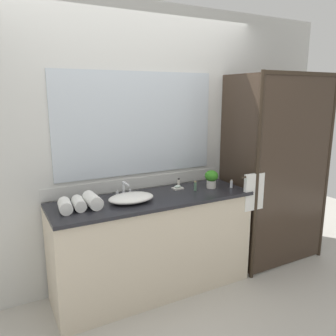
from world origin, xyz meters
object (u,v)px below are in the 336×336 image
Objects in this scene: sink_basin at (131,198)px; soap_dish at (178,187)px; amenity_bottle_shampoo at (179,183)px; rolled_towel_near_edge at (65,206)px; rolled_towel_far_edge at (92,200)px; potted_plant at (211,178)px; faucet at (124,191)px; rolled_towel_middle at (79,203)px; amenity_bottle_body_wash at (195,186)px; amenity_bottle_conditioner at (231,184)px.

sink_basin is 3.93× the size of soap_dish.
amenity_bottle_shampoo is (0.60, 0.23, 0.00)m from sink_basin.
rolled_towel_far_edge is at bearing 5.39° from rolled_towel_near_edge.
amenity_bottle_shampoo is 0.35× the size of rolled_towel_far_edge.
rolled_towel_near_edge is (-1.39, -0.03, -0.05)m from potted_plant.
faucet is (0.00, 0.17, 0.01)m from sink_basin.
amenity_bottle_shampoo is 0.44× the size of rolled_towel_near_edge.
potted_plant is 1.74× the size of soap_dish.
faucet is 0.73× the size of rolled_towel_far_edge.
rolled_towel_near_edge reaches higher than amenity_bottle_shampoo.
rolled_towel_middle reaches higher than amenity_bottle_shampoo.
soap_dish is (0.54, -0.01, -0.03)m from faucet.
amenity_bottle_body_wash is at bearing 1.03° from rolled_towel_near_edge.
potted_plant is 0.21m from amenity_bottle_conditioner.
potted_plant is 1.83× the size of amenity_bottle_body_wash.
rolled_towel_far_edge is at bearing -179.47° from potted_plant.
amenity_bottle_body_wash is at bearing -73.13° from amenity_bottle_shampoo.
rolled_towel_near_edge reaches higher than amenity_bottle_body_wash.
sink_basin is 0.17m from faucet.
rolled_towel_near_edge reaches higher than sink_basin.
rolled_towel_far_edge reaches higher than rolled_towel_near_edge.
rolled_towel_middle is 0.11m from rolled_towel_far_edge.
sink_basin is 0.32m from rolled_towel_far_edge.
faucet is at bearing 168.25° from amenity_bottle_body_wash.
potted_plant is at bearing 1.30° from rolled_towel_near_edge.
potted_plant is 0.75× the size of rolled_towel_far_edge.
sink_basin is 0.57m from soap_dish.
sink_basin is at bearing -163.54° from soap_dish.
rolled_towel_far_edge is (-1.17, -0.01, -0.04)m from potted_plant.
amenity_bottle_conditioner is (1.03, -0.22, -0.01)m from faucet.
amenity_bottle_shampoo is at bearing 142.38° from potted_plant.
amenity_bottle_conditioner is at bearing -12.22° from amenity_bottle_body_wash.
rolled_towel_middle is at bearing -172.47° from soap_dish.
faucet reaches higher than rolled_towel_near_edge.
soap_dish is (0.54, 0.16, -0.02)m from sink_basin.
amenity_bottle_body_wash is 0.52× the size of rolled_towel_near_edge.
amenity_bottle_conditioner is 0.51m from amenity_bottle_shampoo.
rolled_towel_far_edge is at bearing -167.40° from amenity_bottle_shampoo.
potted_plant is at bearing -37.62° from amenity_bottle_shampoo.
rolled_towel_middle is (-1.03, -0.20, 0.01)m from amenity_bottle_shampoo.
soap_dish is at bearing 156.33° from amenity_bottle_conditioner.
soap_dish is 0.51× the size of rolled_towel_middle.
sink_basin is at bearing -0.81° from rolled_towel_near_edge.
faucet is at bearing -173.55° from amenity_bottle_shampoo.
sink_basin is 2.31× the size of faucet.
rolled_towel_near_edge is 0.22m from rolled_towel_far_edge.
faucet is 0.45m from rolled_towel_middle.
amenity_bottle_body_wash is at bearing -0.13° from rolled_towel_middle.
rolled_towel_near_edge reaches higher than soap_dish.
potted_plant is at bearing 153.10° from amenity_bottle_conditioner.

